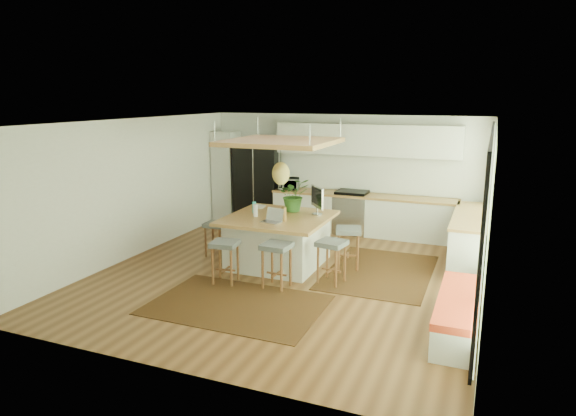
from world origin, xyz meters
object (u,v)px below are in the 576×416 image
at_px(stool_near_left, 225,263).
at_px(stool_right_back, 348,249).
at_px(stool_left_side, 216,238).
at_px(stool_right_front, 331,263).
at_px(island_plant, 294,198).
at_px(monitor, 317,201).
at_px(laptop, 271,216).
at_px(island, 278,241).
at_px(fridge, 257,187).
at_px(microwave, 288,182).
at_px(stool_near_right, 277,267).

relative_size(stool_near_left, stool_right_back, 0.96).
bearing_deg(stool_left_side, stool_right_front, -12.93).
distance_m(stool_left_side, island_plant, 1.75).
bearing_deg(monitor, laptop, -71.18).
distance_m(monitor, island_plant, 0.52).
distance_m(stool_right_front, stool_right_back, 0.87).
height_order(stool_right_front, laptop, laptop).
bearing_deg(island, stool_right_back, 13.27).
bearing_deg(stool_right_front, stool_right_back, 86.50).
height_order(island, monitor, monitor).
bearing_deg(stool_right_front, laptop, 174.72).
height_order(stool_near_left, monitor, monitor).
xyz_separation_m(fridge, stool_right_front, (2.95, -3.30, -0.57)).
bearing_deg(stool_right_back, monitor, 169.24).
distance_m(fridge, stool_left_side, 2.79).
relative_size(island, monitor, 3.18).
relative_size(stool_near_left, laptop, 1.98).
xyz_separation_m(stool_right_front, microwave, (-2.09, 3.23, 0.74)).
relative_size(stool_near_right, monitor, 1.31).
height_order(stool_near_left, stool_right_back, stool_right_back).
height_order(stool_right_back, monitor, monitor).
xyz_separation_m(stool_near_right, stool_left_side, (-1.79, 1.12, 0.00)).
relative_size(island, stool_right_back, 2.43).
xyz_separation_m(stool_right_back, stool_left_side, (-2.62, -0.28, 0.00)).
xyz_separation_m(stool_right_back, laptop, (-1.21, -0.76, 0.70)).
distance_m(island, stool_right_front, 1.35).
height_order(stool_right_front, stool_right_back, stool_right_back).
bearing_deg(island_plant, stool_right_back, -11.06).
relative_size(laptop, microwave, 0.74).
bearing_deg(stool_right_back, island, -166.73).
bearing_deg(laptop, fridge, 130.82).
xyz_separation_m(fridge, stool_left_side, (0.39, -2.71, -0.57)).
relative_size(stool_near_left, stool_right_front, 0.98).
xyz_separation_m(stool_left_side, monitor, (1.96, 0.40, 0.83)).
bearing_deg(stool_near_right, fridge, 119.57).
xyz_separation_m(microwave, island_plant, (0.97, -2.13, 0.09)).
bearing_deg(monitor, island_plant, -140.60).
relative_size(island, stool_near_left, 2.53).
bearing_deg(monitor, stool_near_right, -45.72).
height_order(stool_right_back, island_plant, island_plant).
relative_size(fridge, stool_near_right, 2.68).
bearing_deg(stool_left_side, microwave, 79.63).
bearing_deg(island_plant, monitor, -11.45).
height_order(fridge, stool_right_front, fridge).
height_order(stool_near_right, monitor, monitor).
xyz_separation_m(stool_near_right, stool_right_back, (0.83, 1.40, 0.00)).
relative_size(stool_right_front, microwave, 1.49).
xyz_separation_m(fridge, island, (1.73, -2.73, -0.46)).
bearing_deg(stool_right_front, island_plant, 135.46).
height_order(fridge, stool_left_side, fridge).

